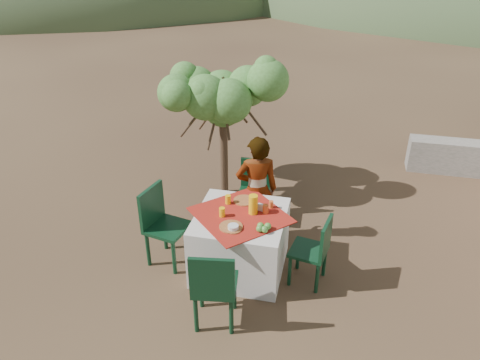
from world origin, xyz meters
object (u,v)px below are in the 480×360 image
(chair_far, at_px, (254,188))
(chair_right, at_px, (315,248))
(table, at_px, (240,242))
(person, at_px, (257,190))
(juice_pitcher, at_px, (253,204))
(chair_left, at_px, (161,222))
(shrub_tree, at_px, (228,101))
(chair_near, at_px, (214,286))

(chair_far, height_order, chair_right, chair_far)
(table, bearing_deg, person, 84.10)
(table, height_order, juice_pitcher, juice_pitcher)
(person, bearing_deg, chair_far, -94.89)
(chair_left, xyz_separation_m, chair_right, (1.83, -0.02, -0.07))
(person, distance_m, shrub_tree, 1.49)
(chair_near, bearing_deg, shrub_tree, -87.39)
(table, bearing_deg, chair_right, -4.17)
(table, relative_size, person, 0.89)
(chair_near, bearing_deg, chair_left, -53.86)
(chair_near, relative_size, person, 0.65)
(chair_far, distance_m, chair_left, 1.46)
(table, bearing_deg, chair_far, 93.02)
(table, bearing_deg, juice_pitcher, 25.36)
(chair_left, distance_m, person, 1.24)
(table, distance_m, chair_right, 0.88)
(chair_left, height_order, person, person)
(chair_left, bearing_deg, chair_far, -25.72)
(chair_right, bearing_deg, chair_left, -79.98)
(table, height_order, chair_left, chair_left)
(chair_far, xyz_separation_m, chair_near, (0.01, -2.06, 0.04))
(table, relative_size, chair_left, 1.32)
(chair_near, height_order, person, person)
(chair_near, xyz_separation_m, shrub_tree, (-0.53, 2.72, 0.94))
(chair_right, bearing_deg, table, -83.55)
(table, relative_size, chair_near, 1.36)
(chair_far, bearing_deg, juice_pitcher, -81.28)
(chair_near, height_order, juice_pitcher, juice_pitcher)
(chair_left, xyz_separation_m, juice_pitcher, (1.09, 0.11, 0.33))
(chair_left, bearing_deg, table, -74.82)
(person, bearing_deg, table, 64.27)
(table, bearing_deg, chair_near, -92.89)
(chair_left, height_order, juice_pitcher, juice_pitcher)
(chair_near, distance_m, shrub_tree, 2.92)
(chair_far, distance_m, chair_near, 2.06)
(chair_left, bearing_deg, chair_near, -122.85)
(chair_far, xyz_separation_m, juice_pitcher, (0.19, -1.03, 0.39))
(table, relative_size, shrub_tree, 0.70)
(chair_near, height_order, chair_right, chair_near)
(chair_near, relative_size, chair_left, 0.97)
(chair_far, distance_m, juice_pitcher, 1.12)
(juice_pitcher, bearing_deg, chair_near, -100.05)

